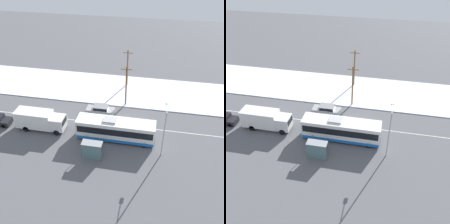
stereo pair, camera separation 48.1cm
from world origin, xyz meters
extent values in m
plane|color=#56565B|center=(0.00, 0.00, 0.00)|extent=(120.00, 120.00, 0.00)
cube|color=silver|center=(0.00, 10.60, 0.06)|extent=(80.00, 11.07, 0.12)
cube|color=silver|center=(0.00, 0.00, 0.00)|extent=(60.00, 0.12, 0.00)
cube|color=white|center=(-1.76, -3.09, 1.64)|extent=(10.90, 2.55, 2.73)
cube|color=black|center=(-1.76, -3.09, 1.97)|extent=(10.46, 2.57, 1.04)
cube|color=blue|center=(-1.76, -3.09, 0.52)|extent=(10.79, 2.57, 0.49)
cube|color=#B2B2B2|center=(-2.58, -3.09, 3.12)|extent=(1.80, 1.40, 0.24)
cylinder|color=black|center=(2.29, -4.22, 0.50)|extent=(1.00, 0.28, 1.00)
cylinder|color=black|center=(2.29, -1.95, 0.50)|extent=(1.00, 0.28, 1.00)
cylinder|color=black|center=(-5.61, -4.22, 0.50)|extent=(1.00, 0.28, 1.00)
cylinder|color=black|center=(-5.61, -1.95, 0.50)|extent=(1.00, 0.28, 1.00)
cube|color=silver|center=(-13.88, -2.97, 1.75)|extent=(5.36, 2.30, 2.50)
cube|color=silver|center=(-10.25, -2.97, 1.47)|extent=(1.90, 2.18, 1.95)
cube|color=black|center=(-9.32, -2.97, 1.86)|extent=(0.06, 1.96, 0.86)
cylinder|color=black|center=(-10.25, -3.99, 0.45)|extent=(0.90, 0.26, 0.90)
cylinder|color=black|center=(-10.25, -1.95, 0.45)|extent=(0.90, 0.26, 0.90)
cylinder|color=black|center=(-14.95, -3.99, 0.45)|extent=(0.90, 0.26, 0.90)
cylinder|color=black|center=(-14.95, -1.95, 0.45)|extent=(0.90, 0.26, 0.90)
cube|color=#9E9EA3|center=(-5.25, 2.49, 0.58)|extent=(4.47, 1.80, 0.72)
cube|color=gray|center=(-5.13, 2.49, 1.22)|extent=(2.32, 1.66, 0.55)
cube|color=black|center=(-5.13, 2.49, 1.23)|extent=(2.14, 1.69, 0.44)
cylinder|color=black|center=(-6.78, 1.70, 0.32)|extent=(0.64, 0.22, 0.64)
cylinder|color=black|center=(-6.78, 3.28, 0.32)|extent=(0.64, 0.22, 0.64)
cylinder|color=black|center=(-3.61, 1.70, 0.32)|extent=(0.64, 0.22, 0.64)
cylinder|color=black|center=(-3.61, 3.28, 0.32)|extent=(0.64, 0.22, 0.64)
cylinder|color=black|center=(-18.60, -3.88, 0.32)|extent=(0.64, 0.22, 0.64)
cylinder|color=black|center=(-18.60, -2.30, 0.32)|extent=(0.64, 0.22, 0.64)
cylinder|color=#23232D|center=(-3.83, -6.21, 0.39)|extent=(0.12, 0.12, 0.78)
cylinder|color=#23232D|center=(-3.60, -6.21, 0.39)|extent=(0.12, 0.12, 0.78)
cube|color=brown|center=(-3.72, -6.21, 1.11)|extent=(0.41, 0.22, 0.65)
sphere|color=tan|center=(-3.72, -6.21, 1.57)|extent=(0.27, 0.27, 0.27)
cylinder|color=brown|center=(-3.97, -6.21, 1.07)|extent=(0.10, 0.10, 0.62)
cylinder|color=brown|center=(-3.46, -6.21, 1.07)|extent=(0.10, 0.10, 0.62)
cube|color=gray|center=(-4.06, -7.32, 2.37)|extent=(2.64, 1.20, 0.06)
cube|color=slate|center=(-4.06, -7.90, 1.20)|extent=(2.53, 0.04, 2.16)
cylinder|color=#474C51|center=(-5.34, -6.76, 1.17)|extent=(0.08, 0.08, 2.34)
cylinder|color=#474C51|center=(-2.78, -6.76, 1.17)|extent=(0.08, 0.08, 2.34)
cylinder|color=#474C51|center=(-5.34, -7.88, 1.17)|extent=(0.08, 0.08, 2.34)
cylinder|color=#474C51|center=(-2.78, -7.88, 1.17)|extent=(0.08, 0.08, 2.34)
cylinder|color=#9EA3A8|center=(4.69, -5.37, 3.42)|extent=(0.14, 0.14, 6.84)
cylinder|color=#9EA3A8|center=(4.69, -4.10, 6.69)|extent=(0.10, 2.54, 0.10)
cube|color=silver|center=(4.69, -2.83, 6.62)|extent=(0.36, 0.60, 0.16)
cylinder|color=brown|center=(-1.65, 5.84, 3.54)|extent=(0.24, 0.24, 7.07)
cube|color=brown|center=(-1.65, 5.84, 6.57)|extent=(1.80, 0.12, 0.12)
cylinder|color=brown|center=(-2.40, 12.68, 3.50)|extent=(0.24, 0.24, 7.00)
cube|color=brown|center=(-2.40, 12.68, 6.50)|extent=(1.80, 0.12, 0.12)
camera|label=1|loc=(3.07, -31.20, 24.38)|focal=42.00mm
camera|label=2|loc=(3.54, -31.11, 24.38)|focal=42.00mm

